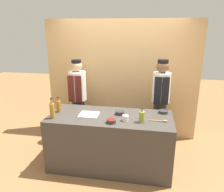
{
  "coord_description": "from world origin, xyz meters",
  "views": [
    {
      "loc": [
        0.58,
        -3.15,
        2.23
      ],
      "look_at": [
        0.0,
        0.17,
        1.17
      ],
      "focal_mm": 35.0,
      "sensor_mm": 36.0,
      "label": 1
    }
  ],
  "objects_px": {
    "sauce_bowl_yellow": "(120,113)",
    "bottle_vinegar": "(52,110)",
    "chef_left": "(78,97)",
    "wooden_spoon": "(161,121)",
    "bottle_oil": "(142,116)",
    "bottle_amber": "(59,106)",
    "chef_right": "(160,100)",
    "sauce_bowl_white": "(163,112)",
    "cup_cream": "(125,118)",
    "sauce_bowl_red": "(111,121)",
    "cutting_board": "(89,115)"
  },
  "relations": [
    {
      "from": "sauce_bowl_yellow",
      "to": "bottle_amber",
      "type": "bearing_deg",
      "value": -176.5
    },
    {
      "from": "chef_left",
      "to": "cutting_board",
      "type": "bearing_deg",
      "value": -61.24
    },
    {
      "from": "sauce_bowl_white",
      "to": "wooden_spoon",
      "type": "relative_size",
      "value": 0.56
    },
    {
      "from": "sauce_bowl_yellow",
      "to": "chef_left",
      "type": "height_order",
      "value": "chef_left"
    },
    {
      "from": "bottle_oil",
      "to": "chef_left",
      "type": "bearing_deg",
      "value": 143.48
    },
    {
      "from": "sauce_bowl_yellow",
      "to": "bottle_amber",
      "type": "relative_size",
      "value": 0.55
    },
    {
      "from": "sauce_bowl_white",
      "to": "sauce_bowl_red",
      "type": "bearing_deg",
      "value": -145.57
    },
    {
      "from": "sauce_bowl_white",
      "to": "cup_cream",
      "type": "height_order",
      "value": "cup_cream"
    },
    {
      "from": "sauce_bowl_yellow",
      "to": "wooden_spoon",
      "type": "bearing_deg",
      "value": -15.05
    },
    {
      "from": "bottle_vinegar",
      "to": "chef_right",
      "type": "xyz_separation_m",
      "value": [
        1.66,
        1.05,
        -0.08
      ]
    },
    {
      "from": "bottle_oil",
      "to": "chef_left",
      "type": "relative_size",
      "value": 0.14
    },
    {
      "from": "sauce_bowl_yellow",
      "to": "bottle_vinegar",
      "type": "distance_m",
      "value": 1.06
    },
    {
      "from": "sauce_bowl_red",
      "to": "chef_right",
      "type": "xyz_separation_m",
      "value": [
        0.74,
        1.07,
        0.01
      ]
    },
    {
      "from": "cutting_board",
      "to": "bottle_oil",
      "type": "xyz_separation_m",
      "value": [
        0.84,
        -0.12,
        0.08
      ]
    },
    {
      "from": "bottle_amber",
      "to": "cup_cream",
      "type": "bearing_deg",
      "value": -8.64
    },
    {
      "from": "bottle_vinegar",
      "to": "bottle_amber",
      "type": "relative_size",
      "value": 1.27
    },
    {
      "from": "sauce_bowl_white",
      "to": "bottle_vinegar",
      "type": "relative_size",
      "value": 0.46
    },
    {
      "from": "cutting_board",
      "to": "chef_right",
      "type": "distance_m",
      "value": 1.42
    },
    {
      "from": "sauce_bowl_white",
      "to": "cup_cream",
      "type": "bearing_deg",
      "value": -144.06
    },
    {
      "from": "sauce_bowl_yellow",
      "to": "wooden_spoon",
      "type": "distance_m",
      "value": 0.66
    },
    {
      "from": "sauce_bowl_red",
      "to": "bottle_vinegar",
      "type": "bearing_deg",
      "value": 179.02
    },
    {
      "from": "sauce_bowl_white",
      "to": "chef_right",
      "type": "distance_m",
      "value": 0.54
    },
    {
      "from": "cutting_board",
      "to": "sauce_bowl_white",
      "type": "bearing_deg",
      "value": 14.79
    },
    {
      "from": "sauce_bowl_yellow",
      "to": "cutting_board",
      "type": "relative_size",
      "value": 0.47
    },
    {
      "from": "cutting_board",
      "to": "wooden_spoon",
      "type": "xyz_separation_m",
      "value": [
        1.12,
        -0.05,
        0.0
      ]
    },
    {
      "from": "bottle_vinegar",
      "to": "chef_right",
      "type": "distance_m",
      "value": 1.97
    },
    {
      "from": "bottle_vinegar",
      "to": "wooden_spoon",
      "type": "relative_size",
      "value": 1.21
    },
    {
      "from": "sauce_bowl_yellow",
      "to": "cutting_board",
      "type": "height_order",
      "value": "sauce_bowl_yellow"
    },
    {
      "from": "bottle_amber",
      "to": "sauce_bowl_red",
      "type": "bearing_deg",
      "value": -16.92
    },
    {
      "from": "bottle_amber",
      "to": "chef_right",
      "type": "relative_size",
      "value": 0.15
    },
    {
      "from": "cup_cream",
      "to": "chef_right",
      "type": "distance_m",
      "value": 1.1
    },
    {
      "from": "sauce_bowl_red",
      "to": "cutting_board",
      "type": "relative_size",
      "value": 0.45
    },
    {
      "from": "chef_right",
      "to": "sauce_bowl_white",
      "type": "bearing_deg",
      "value": -86.87
    },
    {
      "from": "sauce_bowl_yellow",
      "to": "cutting_board",
      "type": "distance_m",
      "value": 0.5
    },
    {
      "from": "sauce_bowl_white",
      "to": "wooden_spoon",
      "type": "distance_m",
      "value": 0.36
    },
    {
      "from": "sauce_bowl_yellow",
      "to": "cup_cream",
      "type": "height_order",
      "value": "cup_cream"
    },
    {
      "from": "bottle_vinegar",
      "to": "wooden_spoon",
      "type": "bearing_deg",
      "value": 5.48
    },
    {
      "from": "sauce_bowl_white",
      "to": "bottle_vinegar",
      "type": "bearing_deg",
      "value": -163.1
    },
    {
      "from": "sauce_bowl_white",
      "to": "wooden_spoon",
      "type": "xyz_separation_m",
      "value": [
        -0.05,
        -0.36,
        -0.01
      ]
    },
    {
      "from": "sauce_bowl_red",
      "to": "wooden_spoon",
      "type": "distance_m",
      "value": 0.74
    },
    {
      "from": "sauce_bowl_red",
      "to": "cup_cream",
      "type": "bearing_deg",
      "value": 29.71
    },
    {
      "from": "chef_left",
      "to": "chef_right",
      "type": "bearing_deg",
      "value": 0.01
    },
    {
      "from": "bottle_amber",
      "to": "cup_cream",
      "type": "height_order",
      "value": "bottle_amber"
    },
    {
      "from": "sauce_bowl_red",
      "to": "chef_left",
      "type": "bearing_deg",
      "value": 129.03
    },
    {
      "from": "wooden_spoon",
      "to": "cutting_board",
      "type": "bearing_deg",
      "value": 177.61
    },
    {
      "from": "bottle_vinegar",
      "to": "cutting_board",
      "type": "bearing_deg",
      "value": 21.49
    },
    {
      "from": "bottle_amber",
      "to": "bottle_oil",
      "type": "bearing_deg",
      "value": -7.53
    },
    {
      "from": "bottle_oil",
      "to": "cup_cream",
      "type": "bearing_deg",
      "value": 177.75
    },
    {
      "from": "bottle_amber",
      "to": "wooden_spoon",
      "type": "height_order",
      "value": "bottle_amber"
    },
    {
      "from": "sauce_bowl_white",
      "to": "chef_left",
      "type": "distance_m",
      "value": 1.72
    }
  ]
}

